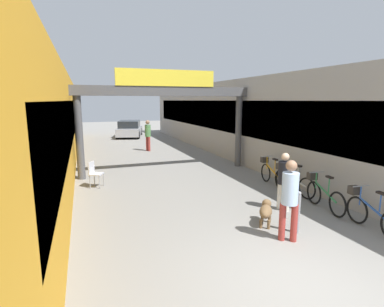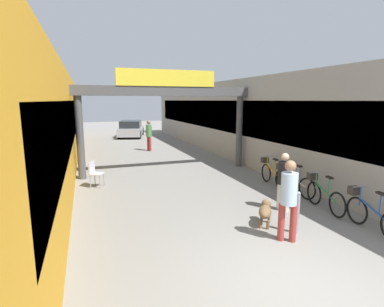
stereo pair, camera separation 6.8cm
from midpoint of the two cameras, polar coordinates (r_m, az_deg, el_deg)
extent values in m
plane|color=gray|center=(5.47, 21.24, -23.40)|extent=(80.00, 80.00, 0.00)
cube|color=gold|center=(14.51, -27.77, 5.02)|extent=(3.00, 26.00, 3.93)
cube|color=black|center=(14.38, -21.96, 6.20)|extent=(0.04, 23.40, 1.57)
cube|color=#9E9993|center=(16.58, 9.95, 6.52)|extent=(3.00, 26.00, 3.93)
cube|color=black|center=(15.89, 5.30, 7.19)|extent=(0.04, 23.40, 1.57)
cylinder|color=#4C4C4F|center=(11.95, -20.82, 2.74)|extent=(0.28, 0.28, 3.13)
cylinder|color=#4C4C4F|center=(13.60, 8.71, 4.10)|extent=(0.28, 0.28, 3.13)
cube|color=#4C4C4F|center=(12.28, -5.22, 11.73)|extent=(7.40, 0.44, 0.37)
cube|color=yellow|center=(12.11, -5.01, 14.15)|extent=(3.96, 0.10, 0.64)
cylinder|color=#99332D|center=(6.80, 16.53, -12.37)|extent=(0.19, 0.19, 0.82)
cylinder|color=#99332D|center=(6.82, 18.59, -12.43)|extent=(0.19, 0.19, 0.82)
cylinder|color=#A5BFE0|center=(6.57, 17.90, -6.36)|extent=(0.47, 0.47, 0.68)
sphere|color=#8C664C|center=(6.45, 18.14, -2.23)|extent=(0.32, 0.32, 0.23)
cylinder|color=silver|center=(8.52, 17.38, -8.09)|extent=(0.17, 0.17, 0.74)
cylinder|color=silver|center=(8.66, 16.15, -7.72)|extent=(0.17, 0.17, 0.74)
cylinder|color=black|center=(8.41, 16.99, -3.54)|extent=(0.41, 0.41, 0.61)
sphere|color=beige|center=(8.32, 17.15, -0.61)|extent=(0.25, 0.25, 0.21)
cylinder|color=#99332D|center=(17.78, -8.27, 1.80)|extent=(0.18, 0.18, 0.85)
cylinder|color=#99332D|center=(17.99, -8.65, 1.89)|extent=(0.18, 0.18, 0.85)
cylinder|color=#4C7F47|center=(17.79, -8.53, 4.31)|extent=(0.43, 0.43, 0.70)
sphere|color=#8C664C|center=(17.75, -8.57, 5.91)|extent=(0.30, 0.30, 0.24)
ellipsoid|color=brown|center=(7.47, 13.61, -10.67)|extent=(0.64, 0.71, 0.27)
sphere|color=brown|center=(7.72, 13.79, -9.25)|extent=(0.32, 0.32, 0.23)
sphere|color=white|center=(7.66, 13.71, -10.25)|extent=(0.23, 0.23, 0.16)
cylinder|color=brown|center=(7.75, 12.97, -11.78)|extent=(0.10, 0.10, 0.21)
cylinder|color=brown|center=(7.74, 14.30, -11.86)|extent=(0.10, 0.10, 0.21)
cylinder|color=brown|center=(7.38, 12.73, -12.91)|extent=(0.10, 0.10, 0.21)
cylinder|color=brown|center=(7.37, 14.13, -13.00)|extent=(0.10, 0.10, 0.21)
torus|color=black|center=(8.39, 28.69, -9.42)|extent=(0.13, 0.67, 0.67)
cube|color=#234C9E|center=(7.99, 31.26, -9.24)|extent=(0.14, 0.94, 0.34)
cylinder|color=#234C9E|center=(7.85, 32.03, -7.97)|extent=(0.04, 0.04, 0.42)
cube|color=black|center=(7.79, 32.18, -6.42)|extent=(0.12, 0.23, 0.05)
cylinder|color=#234C9E|center=(8.24, 29.20, -7.04)|extent=(0.04, 0.04, 0.46)
cylinder|color=gray|center=(8.17, 29.34, -5.43)|extent=(0.46, 0.08, 0.03)
cube|color=#332D28|center=(8.36, 28.32, -6.16)|extent=(0.26, 0.23, 0.20)
torus|color=black|center=(9.37, 22.00, -6.92)|extent=(0.15, 0.67, 0.67)
torus|color=black|center=(8.58, 25.75, -8.75)|extent=(0.15, 0.67, 0.67)
cube|color=#338C4C|center=(8.92, 23.87, -6.70)|extent=(0.18, 0.94, 0.34)
cylinder|color=#338C4C|center=(8.77, 24.43, -5.53)|extent=(0.04, 0.04, 0.42)
cube|color=black|center=(8.72, 24.53, -4.13)|extent=(0.13, 0.23, 0.05)
cylinder|color=#338C4C|center=(9.22, 22.36, -4.76)|extent=(0.04, 0.04, 0.46)
cylinder|color=gray|center=(9.17, 22.46, -3.31)|extent=(0.46, 0.10, 0.03)
cube|color=#332D28|center=(9.37, 21.72, -4.00)|extent=(0.27, 0.23, 0.20)
torus|color=black|center=(10.41, 16.75, -4.94)|extent=(0.12, 0.67, 0.67)
torus|color=black|center=(9.72, 20.85, -6.24)|extent=(0.12, 0.67, 0.67)
cube|color=beige|center=(10.02, 18.78, -4.58)|extent=(0.14, 0.94, 0.34)
cylinder|color=beige|center=(9.88, 19.35, -3.49)|extent=(0.04, 0.04, 0.42)
cube|color=black|center=(9.84, 19.42, -2.24)|extent=(0.12, 0.23, 0.05)
cylinder|color=beige|center=(10.28, 17.08, -2.96)|extent=(0.04, 0.04, 0.46)
cylinder|color=gray|center=(10.23, 17.15, -1.65)|extent=(0.46, 0.08, 0.03)
cube|color=#332D28|center=(10.41, 16.35, -2.32)|extent=(0.26, 0.22, 0.20)
torus|color=black|center=(11.34, 13.69, -3.58)|extent=(0.12, 0.67, 0.67)
torus|color=black|center=(10.48, 16.29, -4.82)|extent=(0.12, 0.67, 0.67)
cube|color=gold|center=(10.86, 14.98, -3.26)|extent=(0.13, 0.94, 0.34)
cylinder|color=gold|center=(10.71, 15.34, -2.25)|extent=(0.04, 0.04, 0.42)
cube|color=black|center=(10.67, 15.40, -1.10)|extent=(0.12, 0.23, 0.05)
cylinder|color=gold|center=(11.20, 13.92, -1.76)|extent=(0.04, 0.04, 0.46)
cylinder|color=gray|center=(11.16, 13.97, -0.55)|extent=(0.46, 0.08, 0.03)
cube|color=#332D28|center=(11.36, 13.46, -1.16)|extent=(0.26, 0.22, 0.20)
cylinder|color=gray|center=(7.24, 19.24, -10.80)|extent=(0.10, 0.10, 0.90)
sphere|color=gray|center=(7.08, 19.46, -7.18)|extent=(0.10, 0.10, 0.10)
cylinder|color=gray|center=(10.94, -16.64, -4.81)|extent=(0.04, 0.04, 0.45)
cylinder|color=gray|center=(10.64, -17.40, -5.26)|extent=(0.04, 0.04, 0.45)
cylinder|color=gray|center=(11.08, -18.25, -4.70)|extent=(0.04, 0.04, 0.45)
cylinder|color=gray|center=(10.79, -19.04, -5.15)|extent=(0.04, 0.04, 0.45)
cube|color=silver|center=(10.80, -17.91, -3.72)|extent=(0.54, 0.54, 0.04)
cube|color=silver|center=(10.83, -18.83, -2.54)|extent=(0.22, 0.37, 0.40)
cube|color=#99999E|center=(25.13, -11.85, 4.23)|extent=(2.69, 4.31, 0.60)
cube|color=#1E2328|center=(24.93, -11.93, 5.51)|extent=(2.07, 2.52, 0.55)
cylinder|color=black|center=(26.67, -13.20, 4.12)|extent=(0.34, 0.63, 0.60)
cylinder|color=black|center=(26.51, -9.79, 4.20)|extent=(0.34, 0.63, 0.60)
cylinder|color=black|center=(23.82, -14.11, 3.39)|extent=(0.34, 0.63, 0.60)
cylinder|color=black|center=(23.63, -10.29, 3.49)|extent=(0.34, 0.63, 0.60)
camera|label=1|loc=(0.03, -90.21, -0.04)|focal=28.00mm
camera|label=2|loc=(0.03, 89.79, 0.04)|focal=28.00mm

